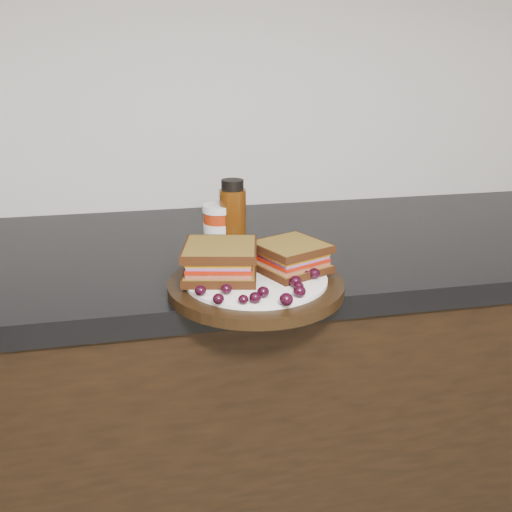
{
  "coord_description": "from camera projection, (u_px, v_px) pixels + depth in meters",
  "views": [
    {
      "loc": [
        0.11,
        0.63,
        1.26
      ],
      "look_at": [
        0.29,
        1.45,
        0.96
      ],
      "focal_mm": 40.0,
      "sensor_mm": 36.0,
      "label": 1
    }
  ],
  "objects": [
    {
      "name": "grape_10",
      "position": [
        314.0,
        273.0,
        0.89
      ],
      "size": [
        0.02,
        0.02,
        0.02
      ],
      "primitive_type": "ellipsoid",
      "color": "black",
      "rests_on": "plate"
    },
    {
      "name": "condiment_jar",
      "position": [
        219.0,
        228.0,
        1.09
      ],
      "size": [
        0.07,
        0.07,
        0.09
      ],
      "primitive_type": "cylinder",
      "rotation": [
        0.0,
        0.0,
        0.07
      ],
      "color": "#9B260B",
      "rests_on": "countertop"
    },
    {
      "name": "grape_2",
      "position": [
        218.0,
        299.0,
        0.8
      ],
      "size": [
        0.02,
        0.02,
        0.02
      ],
      "primitive_type": "ellipsoid",
      "color": "black",
      "rests_on": "plate"
    },
    {
      "name": "sandwich_right",
      "position": [
        291.0,
        257.0,
        0.92
      ],
      "size": [
        0.13,
        0.13,
        0.05
      ],
      "primitive_type": null,
      "rotation": [
        0.0,
        0.0,
        0.41
      ],
      "color": "brown",
      "rests_on": "plate"
    },
    {
      "name": "grape_6",
      "position": [
        286.0,
        299.0,
        0.8
      ],
      "size": [
        0.02,
        0.02,
        0.02
      ],
      "primitive_type": "ellipsoid",
      "color": "black",
      "rests_on": "plate"
    },
    {
      "name": "grape_14",
      "position": [
        289.0,
        260.0,
        0.95
      ],
      "size": [
        0.02,
        0.02,
        0.02
      ],
      "primitive_type": "ellipsoid",
      "color": "black",
      "rests_on": "plate"
    },
    {
      "name": "grape_13",
      "position": [
        298.0,
        263.0,
        0.94
      ],
      "size": [
        0.02,
        0.02,
        0.02
      ],
      "primitive_type": "ellipsoid",
      "color": "black",
      "rests_on": "plate"
    },
    {
      "name": "grape_12",
      "position": [
        307.0,
        267.0,
        0.92
      ],
      "size": [
        0.02,
        0.02,
        0.02
      ],
      "primitive_type": "ellipsoid",
      "color": "black",
      "rests_on": "plate"
    },
    {
      "name": "oil_bottle",
      "position": [
        233.0,
        216.0,
        1.07
      ],
      "size": [
        0.05,
        0.05,
        0.14
      ],
      "primitive_type": "cylinder",
      "rotation": [
        0.0,
        0.0,
        -0.05
      ],
      "color": "#462107",
      "rests_on": "countertop"
    },
    {
      "name": "plate",
      "position": [
        256.0,
        286.0,
        0.91
      ],
      "size": [
        0.28,
        0.28,
        0.02
      ],
      "primitive_type": "cylinder",
      "color": "black",
      "rests_on": "countertop"
    },
    {
      "name": "grape_8",
      "position": [
        299.0,
        286.0,
        0.85
      ],
      "size": [
        0.02,
        0.02,
        0.01
      ],
      "primitive_type": "ellipsoid",
      "color": "black",
      "rests_on": "plate"
    },
    {
      "name": "grape_7",
      "position": [
        300.0,
        291.0,
        0.83
      ],
      "size": [
        0.02,
        0.02,
        0.02
      ],
      "primitive_type": "ellipsoid",
      "color": "black",
      "rests_on": "plate"
    },
    {
      "name": "grape_17",
      "position": [
        211.0,
        270.0,
        0.91
      ],
      "size": [
        0.02,
        0.02,
        0.02
      ],
      "primitive_type": "ellipsoid",
      "color": "black",
      "rests_on": "plate"
    },
    {
      "name": "grape_21",
      "position": [
        220.0,
        272.0,
        0.91
      ],
      "size": [
        0.01,
        0.01,
        0.01
      ],
      "primitive_type": "ellipsoid",
      "color": "black",
      "rests_on": "plate"
    },
    {
      "name": "grape_9",
      "position": [
        295.0,
        281.0,
        0.86
      ],
      "size": [
        0.02,
        0.02,
        0.02
      ],
      "primitive_type": "ellipsoid",
      "color": "black",
      "rests_on": "plate"
    },
    {
      "name": "grape_18",
      "position": [
        200.0,
        277.0,
        0.88
      ],
      "size": [
        0.02,
        0.02,
        0.02
      ],
      "primitive_type": "ellipsoid",
      "color": "black",
      "rests_on": "plate"
    },
    {
      "name": "grape_15",
      "position": [
        227.0,
        268.0,
        0.92
      ],
      "size": [
        0.02,
        0.02,
        0.02
      ],
      "primitive_type": "ellipsoid",
      "color": "black",
      "rests_on": "plate"
    },
    {
      "name": "grape_20",
      "position": [
        221.0,
        268.0,
        0.92
      ],
      "size": [
        0.02,
        0.02,
        0.02
      ],
      "primitive_type": "ellipsoid",
      "color": "black",
      "rests_on": "plate"
    },
    {
      "name": "grape_1",
      "position": [
        226.0,
        289.0,
        0.84
      ],
      "size": [
        0.02,
        0.02,
        0.02
      ],
      "primitive_type": "ellipsoid",
      "color": "black",
      "rests_on": "plate"
    },
    {
      "name": "grape_4",
      "position": [
        255.0,
        298.0,
        0.81
      ],
      "size": [
        0.02,
        0.02,
        0.02
      ],
      "primitive_type": "ellipsoid",
      "color": "black",
      "rests_on": "plate"
    },
    {
      "name": "grape_19",
      "position": [
        203.0,
        278.0,
        0.88
      ],
      "size": [
        0.02,
        0.02,
        0.02
      ],
      "primitive_type": "ellipsoid",
      "color": "black",
      "rests_on": "plate"
    },
    {
      "name": "wall_back",
      "position": [
        70.0,
        9.0,
        1.21
      ],
      "size": [
        4.0,
        0.01,
        2.7
      ],
      "primitive_type": "cube",
      "color": "silver",
      "rests_on": "ground_plane"
    },
    {
      "name": "grape_16",
      "position": [
        210.0,
        268.0,
        0.92
      ],
      "size": [
        0.02,
        0.02,
        0.02
      ],
      "primitive_type": "ellipsoid",
      "color": "black",
      "rests_on": "plate"
    },
    {
      "name": "countertop",
      "position": [
        82.0,
        263.0,
        1.09
      ],
      "size": [
        3.98,
        0.6,
        0.04
      ],
      "primitive_type": "cube",
      "color": "black",
      "rests_on": "base_cabinets"
    },
    {
      "name": "grape_5",
      "position": [
        263.0,
        292.0,
        0.83
      ],
      "size": [
        0.02,
        0.02,
        0.02
      ],
      "primitive_type": "ellipsoid",
      "color": "black",
      "rests_on": "plate"
    },
    {
      "name": "base_cabinets",
      "position": [
        103.0,
        457.0,
        1.24
      ],
      "size": [
        3.96,
        0.58,
        0.86
      ],
      "primitive_type": "cube",
      "color": "black",
      "rests_on": "ground_plane"
    },
    {
      "name": "sandwich_left",
      "position": [
        220.0,
        261.0,
        0.9
      ],
      "size": [
        0.14,
        0.14,
        0.05
      ],
      "primitive_type": null,
      "rotation": [
        0.0,
        0.0,
        -0.22
      ],
      "color": "brown",
      "rests_on": "plate"
    },
    {
      "name": "grape_0",
      "position": [
        200.0,
        290.0,
        0.83
      ],
      "size": [
        0.02,
        0.02,
        0.02
      ],
      "primitive_type": "ellipsoid",
      "color": "black",
      "rests_on": "plate"
    },
    {
      "name": "grape_11",
      "position": [
        305.0,
        275.0,
        0.89
      ],
      "size": [
        0.02,
        0.02,
        0.01
      ],
      "primitive_type": "ellipsoid",
      "color": "black",
      "rests_on": "plate"
    },
    {
      "name": "grape_3",
      "position": [
        243.0,
        299.0,
        0.8
      ],
      "size": [
        0.02,
        0.02,
        0.01
      ],
      "primitive_type": "ellipsoid",
      "color": "black",
      "rests_on": "plate"
    },
    {
      "name": "grape_22",
      "position": [
        208.0,
        275.0,
        0.89
      ],
      "size": [
        0.02,
        0.02,
        0.01
      ],
      "primitive_type": "ellipsoid",
      "color": "black",
      "rests_on": "plate"
    }
  ]
}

